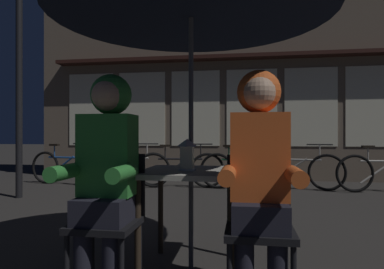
{
  "coord_description": "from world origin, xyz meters",
  "views": [
    {
      "loc": [
        0.39,
        -2.47,
        1.0
      ],
      "look_at": [
        0.0,
        0.05,
        1.0
      ],
      "focal_mm": 31.51,
      "sensor_mm": 36.0,
      "label": 1
    }
  ],
  "objects": [
    {
      "name": "bicycle_nearest",
      "position": [
        -3.14,
        3.81,
        0.35
      ],
      "size": [
        1.67,
        0.3,
        0.84
      ],
      "color": "black",
      "rests_on": "ground_plane"
    },
    {
      "name": "street_lamp",
      "position": [
        -3.15,
        2.4,
        2.71
      ],
      "size": [
        0.32,
        0.32,
        3.88
      ],
      "color": "black",
      "rests_on": "ground_plane"
    },
    {
      "name": "bicycle_second",
      "position": [
        -1.86,
        3.8,
        0.35
      ],
      "size": [
        1.67,
        0.3,
        0.84
      ],
      "color": "black",
      "rests_on": "ground_plane"
    },
    {
      "name": "person_left_hooded",
      "position": [
        -0.48,
        -0.43,
        0.85
      ],
      "size": [
        0.45,
        0.56,
        1.4
      ],
      "color": "black",
      "rests_on": "ground_plane"
    },
    {
      "name": "cafe_table",
      "position": [
        0.0,
        0.0,
        0.64
      ],
      "size": [
        0.72,
        0.72,
        0.74
      ],
      "color": "#B2AD9E",
      "rests_on": "ground_plane"
    },
    {
      "name": "chair_right",
      "position": [
        0.48,
        -0.37,
        0.49
      ],
      "size": [
        0.4,
        0.4,
        0.87
      ],
      "color": "black",
      "rests_on": "ground_plane"
    },
    {
      "name": "bicycle_third",
      "position": [
        -0.81,
        3.77,
        0.35
      ],
      "size": [
        1.68,
        0.24,
        0.84
      ],
      "color": "black",
      "rests_on": "ground_plane"
    },
    {
      "name": "lantern",
      "position": [
        -0.02,
        -0.05,
        0.86
      ],
      "size": [
        0.11,
        0.11,
        0.23
      ],
      "color": "white",
      "rests_on": "cafe_table"
    },
    {
      "name": "bicycle_fifth",
      "position": [
        1.34,
        3.91,
        0.35
      ],
      "size": [
        1.66,
        0.33,
        0.84
      ],
      "color": "black",
      "rests_on": "ground_plane"
    },
    {
      "name": "bicycle_fourth",
      "position": [
        0.39,
        3.71,
        0.35
      ],
      "size": [
        1.67,
        0.32,
        0.84
      ],
      "color": "black",
      "rests_on": "ground_plane"
    },
    {
      "name": "person_right_hooded",
      "position": [
        0.48,
        -0.43,
        0.85
      ],
      "size": [
        0.45,
        0.56,
        1.4
      ],
      "color": "black",
      "rests_on": "ground_plane"
    },
    {
      "name": "chair_left",
      "position": [
        -0.48,
        -0.37,
        0.49
      ],
      "size": [
        0.4,
        0.4,
        0.87
      ],
      "color": "black",
      "rests_on": "ground_plane"
    },
    {
      "name": "shopfront_building",
      "position": [
        0.55,
        5.39,
        3.09
      ],
      "size": [
        10.0,
        0.93,
        6.2
      ],
      "color": "#6B5B4C",
      "rests_on": "ground_plane"
    }
  ]
}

